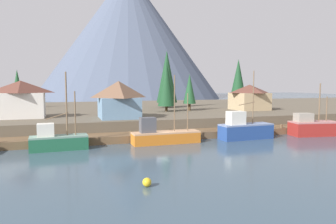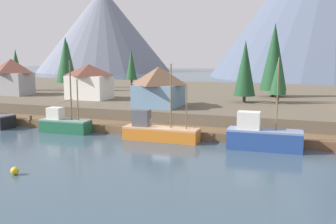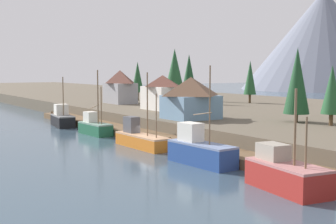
{
  "view_description": "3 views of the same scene",
  "coord_description": "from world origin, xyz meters",
  "px_view_note": "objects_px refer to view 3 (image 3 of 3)",
  "views": [
    {
      "loc": [
        -12.25,
        -41.27,
        7.85
      ],
      "look_at": [
        1.69,
        1.55,
        3.92
      ],
      "focal_mm": 33.89,
      "sensor_mm": 36.0,
      "label": 1
    },
    {
      "loc": [
        17.07,
        -43.45,
        10.29
      ],
      "look_at": [
        0.12,
        1.73,
        2.96
      ],
      "focal_mm": 41.43,
      "sensor_mm": 36.0,
      "label": 2
    },
    {
      "loc": [
        48.63,
        -29.49,
        9.44
      ],
      "look_at": [
        -1.64,
        3.71,
        3.92
      ],
      "focal_mm": 49.74,
      "sensor_mm": 36.0,
      "label": 3
    }
  ],
  "objects_px": {
    "conifer_mid_left": "(189,74)",
    "conifer_mid_right": "(138,77)",
    "fishing_boat_green": "(95,127)",
    "fishing_boat_red": "(286,174)",
    "conifer_far_left": "(332,90)",
    "house_white": "(163,92)",
    "conifer_near_right": "(250,78)",
    "conifer_centre": "(175,72)",
    "house_grey": "(120,86)",
    "fishing_boat_blue": "(200,151)",
    "fishing_boat_orange": "(141,139)",
    "conifer_back_right": "(297,81)",
    "house_blue": "(191,97)",
    "fishing_boat_black": "(62,119)"
  },
  "relations": [
    {
      "from": "house_grey",
      "to": "house_white",
      "type": "relative_size",
      "value": 1.01
    },
    {
      "from": "conifer_near_right",
      "to": "conifer_mid_right",
      "type": "distance_m",
      "value": 24.88
    },
    {
      "from": "fishing_boat_black",
      "to": "fishing_boat_green",
      "type": "bearing_deg",
      "value": 9.3
    },
    {
      "from": "conifer_far_left",
      "to": "fishing_boat_blue",
      "type": "bearing_deg",
      "value": -89.25
    },
    {
      "from": "fishing_boat_green",
      "to": "fishing_boat_blue",
      "type": "relative_size",
      "value": 0.95
    },
    {
      "from": "conifer_centre",
      "to": "fishing_boat_blue",
      "type": "bearing_deg",
      "value": -31.38
    },
    {
      "from": "fishing_boat_green",
      "to": "fishing_boat_blue",
      "type": "xyz_separation_m",
      "value": [
        25.5,
        -0.22,
        0.25
      ]
    },
    {
      "from": "fishing_boat_black",
      "to": "house_white",
      "type": "bearing_deg",
      "value": 75.96
    },
    {
      "from": "house_blue",
      "to": "fishing_boat_orange",
      "type": "bearing_deg",
      "value": -68.35
    },
    {
      "from": "fishing_boat_black",
      "to": "conifer_centre",
      "type": "xyz_separation_m",
      "value": [
        -6.02,
        26.65,
        7.7
      ]
    },
    {
      "from": "conifer_back_right",
      "to": "conifer_mid_left",
      "type": "bearing_deg",
      "value": 162.76
    },
    {
      "from": "fishing_boat_green",
      "to": "house_blue",
      "type": "distance_m",
      "value": 14.69
    },
    {
      "from": "conifer_centre",
      "to": "conifer_far_left",
      "type": "relative_size",
      "value": 1.5
    },
    {
      "from": "fishing_boat_black",
      "to": "fishing_boat_red",
      "type": "height_order",
      "value": "fishing_boat_black"
    },
    {
      "from": "house_grey",
      "to": "conifer_centre",
      "type": "distance_m",
      "value": 11.67
    },
    {
      "from": "house_blue",
      "to": "conifer_centre",
      "type": "relative_size",
      "value": 0.62
    },
    {
      "from": "fishing_boat_orange",
      "to": "fishing_boat_blue",
      "type": "relative_size",
      "value": 0.93
    },
    {
      "from": "fishing_boat_green",
      "to": "fishing_boat_red",
      "type": "distance_m",
      "value": 37.22
    },
    {
      "from": "fishing_boat_orange",
      "to": "conifer_far_left",
      "type": "xyz_separation_m",
      "value": [
        11.86,
        20.36,
        5.89
      ]
    },
    {
      "from": "fishing_boat_blue",
      "to": "fishing_boat_red",
      "type": "distance_m",
      "value": 11.72
    },
    {
      "from": "fishing_boat_black",
      "to": "fishing_boat_red",
      "type": "relative_size",
      "value": 1.03
    },
    {
      "from": "conifer_mid_right",
      "to": "house_white",
      "type": "bearing_deg",
      "value": -19.43
    },
    {
      "from": "fishing_boat_blue",
      "to": "conifer_centre",
      "type": "bearing_deg",
      "value": 145.48
    },
    {
      "from": "fishing_boat_blue",
      "to": "house_white",
      "type": "relative_size",
      "value": 1.35
    },
    {
      "from": "house_white",
      "to": "conifer_near_right",
      "type": "relative_size",
      "value": 0.83
    },
    {
      "from": "conifer_back_right",
      "to": "conifer_near_right",
      "type": "bearing_deg",
      "value": 146.53
    },
    {
      "from": "conifer_far_left",
      "to": "conifer_centre",
      "type": "bearing_deg",
      "value": 172.24
    },
    {
      "from": "fishing_boat_green",
      "to": "conifer_far_left",
      "type": "xyz_separation_m",
      "value": [
        25.24,
        20.37,
        5.81
      ]
    },
    {
      "from": "fishing_boat_black",
      "to": "conifer_far_left",
      "type": "bearing_deg",
      "value": 36.57
    },
    {
      "from": "fishing_boat_red",
      "to": "conifer_far_left",
      "type": "distance_m",
      "value": 24.93
    },
    {
      "from": "fishing_boat_red",
      "to": "conifer_back_right",
      "type": "distance_m",
      "value": 27.61
    },
    {
      "from": "fishing_boat_blue",
      "to": "house_grey",
      "type": "xyz_separation_m",
      "value": [
        -48.56,
        16.45,
        4.58
      ]
    },
    {
      "from": "fishing_boat_green",
      "to": "house_blue",
      "type": "bearing_deg",
      "value": 46.8
    },
    {
      "from": "house_grey",
      "to": "conifer_near_right",
      "type": "relative_size",
      "value": 0.84
    },
    {
      "from": "fishing_boat_orange",
      "to": "conifer_back_right",
      "type": "height_order",
      "value": "conifer_back_right"
    },
    {
      "from": "house_blue",
      "to": "fishing_boat_black",
      "type": "bearing_deg",
      "value": -152.31
    },
    {
      "from": "house_blue",
      "to": "fishing_boat_red",
      "type": "bearing_deg",
      "value": -22.07
    },
    {
      "from": "house_blue",
      "to": "conifer_mid_right",
      "type": "relative_size",
      "value": 0.81
    },
    {
      "from": "conifer_near_right",
      "to": "conifer_mid_right",
      "type": "height_order",
      "value": "conifer_near_right"
    },
    {
      "from": "conifer_back_right",
      "to": "conifer_centre",
      "type": "xyz_separation_m",
      "value": [
        -37.99,
        6.36,
        1.05
      ]
    },
    {
      "from": "fishing_boat_green",
      "to": "fishing_boat_blue",
      "type": "bearing_deg",
      "value": -2.89
    },
    {
      "from": "fishing_boat_green",
      "to": "conifer_near_right",
      "type": "height_order",
      "value": "conifer_near_right"
    },
    {
      "from": "house_white",
      "to": "conifer_near_right",
      "type": "distance_m",
      "value": 24.2
    },
    {
      "from": "fishing_boat_black",
      "to": "fishing_boat_green",
      "type": "height_order",
      "value": "fishing_boat_green"
    },
    {
      "from": "conifer_mid_left",
      "to": "conifer_mid_right",
      "type": "relative_size",
      "value": 1.19
    },
    {
      "from": "fishing_boat_green",
      "to": "conifer_back_right",
      "type": "distance_m",
      "value": 29.09
    },
    {
      "from": "fishing_boat_orange",
      "to": "conifer_mid_right",
      "type": "height_order",
      "value": "conifer_mid_right"
    },
    {
      "from": "fishing_boat_black",
      "to": "conifer_back_right",
      "type": "bearing_deg",
      "value": 39.71
    },
    {
      "from": "conifer_near_right",
      "to": "house_white",
      "type": "bearing_deg",
      "value": -81.55
    },
    {
      "from": "fishing_boat_blue",
      "to": "house_blue",
      "type": "relative_size",
      "value": 1.4
    }
  ]
}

